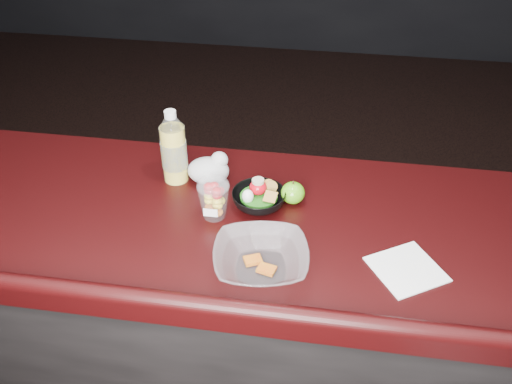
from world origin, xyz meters
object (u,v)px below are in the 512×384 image
Objects in this scene: green_apple at (293,193)px; snack_bowl at (258,198)px; fruit_cup at (214,197)px; lemonade_bottle at (174,152)px; takeout_bowl at (261,259)px.

green_apple is 0.36× the size of snack_bowl.
lemonade_bottle is at bearing 134.07° from fruit_cup.
snack_bowl is 0.26m from takeout_bowl.
green_apple is 0.26× the size of takeout_bowl.
lemonade_bottle is 0.22m from fruit_cup.
fruit_cup is 0.65× the size of snack_bowl.
green_apple is 0.29m from takeout_bowl.
green_apple is (0.37, -0.06, -0.07)m from lemonade_bottle.
lemonade_bottle is 0.85× the size of takeout_bowl.
snack_bowl reaches higher than takeout_bowl.
lemonade_bottle is at bearing 160.31° from snack_bowl.
fruit_cup is at bearing -151.83° from snack_bowl.
lemonade_bottle reaches higher than fruit_cup.
snack_bowl is at bearing -159.80° from green_apple.
lemonade_bottle is at bearing 132.05° from takeout_bowl.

